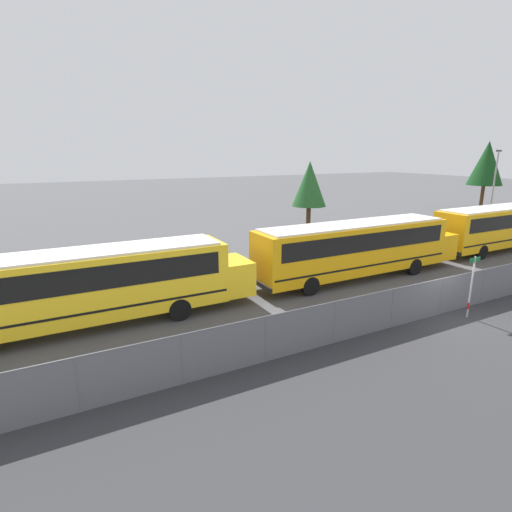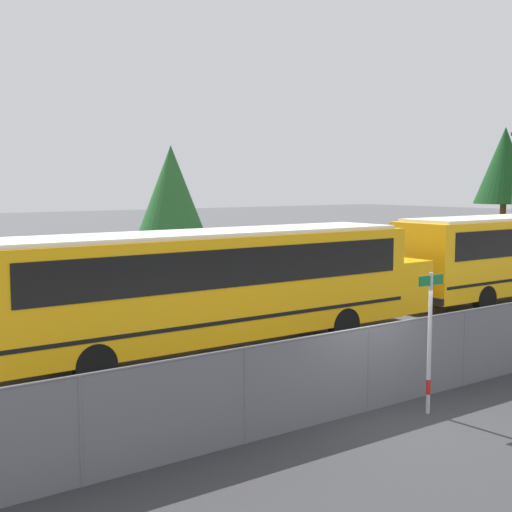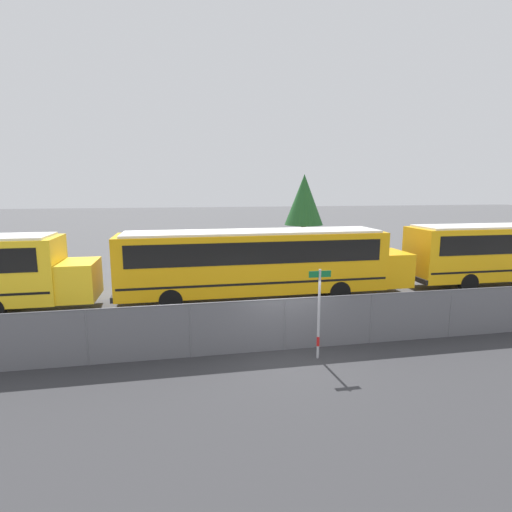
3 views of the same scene
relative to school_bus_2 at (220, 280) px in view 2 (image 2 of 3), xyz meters
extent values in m
plane|color=#4C4C4F|center=(-0.41, -6.02, -1.97)|extent=(200.00, 200.00, 0.00)
cube|color=#9EA0A5|center=(-0.41, -6.02, -1.11)|extent=(85.22, 0.03, 1.73)
cube|color=slate|center=(-0.41, -6.03, -1.11)|extent=(85.22, 0.01, 1.73)
cylinder|color=slate|center=(-0.41, -6.02, -0.24)|extent=(85.22, 0.05, 0.05)
cylinder|color=slate|center=(-6.50, -6.02, -1.11)|extent=(0.07, 0.07, 1.73)
cylinder|color=slate|center=(-3.46, -6.02, -1.11)|extent=(0.07, 0.07, 1.73)
cylinder|color=slate|center=(-0.41, -6.02, -1.11)|extent=(0.07, 0.07, 1.73)
cylinder|color=slate|center=(2.63, -6.02, -1.11)|extent=(0.07, 0.07, 1.73)
cube|color=orange|center=(-0.31, 0.00, -0.11)|extent=(12.39, 2.52, 2.72)
cube|color=black|center=(-0.31, 0.00, 0.49)|extent=(11.40, 2.56, 0.98)
cube|color=black|center=(-0.31, 0.00, -0.87)|extent=(12.14, 2.55, 0.10)
cube|color=orange|center=(6.63, 0.00, -0.65)|extent=(1.49, 2.32, 1.63)
cube|color=silver|center=(-0.31, 0.00, 1.30)|extent=(11.77, 2.27, 0.10)
cylinder|color=black|center=(3.54, 1.14, -1.47)|extent=(1.01, 0.28, 1.01)
cylinder|color=black|center=(3.54, -1.14, -1.47)|extent=(1.01, 0.28, 1.01)
cylinder|color=black|center=(-4.15, 1.14, -1.47)|extent=(1.01, 0.28, 1.01)
cylinder|color=black|center=(-4.15, -1.14, -1.47)|extent=(1.01, 0.28, 1.01)
cube|color=black|center=(8.22, 0.35, -1.32)|extent=(0.12, 2.52, 0.24)
cylinder|color=black|center=(10.62, 1.49, -1.47)|extent=(1.01, 0.28, 1.01)
cylinder|color=black|center=(10.62, -0.79, -1.47)|extent=(1.01, 0.28, 1.01)
cylinder|color=#B7B7BC|center=(0.45, -6.84, -0.55)|extent=(0.08, 0.08, 2.85)
cylinder|color=red|center=(0.45, -6.84, -1.42)|extent=(0.09, 0.09, 0.30)
cube|color=#147238|center=(0.45, -6.84, 0.72)|extent=(0.70, 0.02, 0.20)
cylinder|color=#51381E|center=(34.83, 15.29, -0.43)|extent=(0.44, 0.44, 3.08)
cone|color=#144219|center=(34.83, 15.29, 3.88)|extent=(4.26, 4.26, 5.54)
cylinder|color=#51381E|center=(6.76, 14.56, -0.89)|extent=(0.44, 0.44, 2.17)
cone|color=#235B28|center=(6.76, 14.56, 2.32)|extent=(3.27, 3.27, 4.25)
camera|label=1|loc=(-15.84, -17.19, 5.28)|focal=28.00mm
camera|label=2|loc=(-10.52, -15.97, 2.63)|focal=50.00mm
camera|label=3|loc=(-3.69, -18.08, 3.30)|focal=28.00mm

